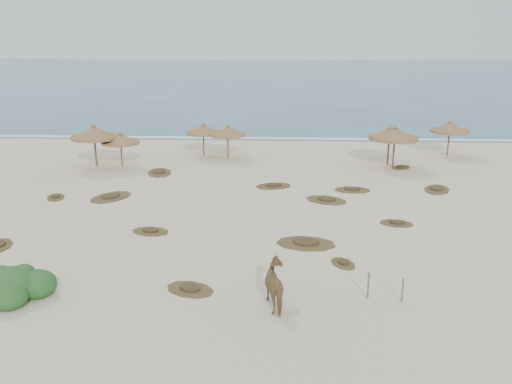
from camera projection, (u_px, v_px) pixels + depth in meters
ground at (262, 255)px, 25.68m from camera, size 160.00×160.00×0.00m
ocean at (277, 80)px, 97.32m from camera, size 200.00×100.00×0.01m
foam_line at (272, 138)px, 50.51m from camera, size 70.00×0.60×0.01m
palapa_0 at (94, 133)px, 40.40m from camera, size 3.48×3.48×3.11m
palapa_1 at (120, 139)px, 40.47m from camera, size 3.17×3.17×2.56m
palapa_2 at (203, 130)px, 43.91m from camera, size 3.17×3.17×2.56m
palapa_3 at (228, 131)px, 43.09m from camera, size 3.26×3.26×2.60m
palapa_4 at (395, 134)px, 39.98m from camera, size 3.91×3.91×3.13m
palapa_5 at (389, 134)px, 40.97m from camera, size 3.92×3.92×2.88m
palapa_6 at (450, 128)px, 43.74m from camera, size 3.46×3.46×2.79m
horse at (278, 286)px, 20.87m from camera, size 1.45×2.18×1.69m
fence_post_near at (368, 286)px, 21.60m from camera, size 0.10×0.10×1.05m
fence_post_far at (403, 290)px, 21.34m from camera, size 0.09×0.09×0.98m
bush at (13, 286)px, 21.74m from camera, size 3.11×2.74×1.39m
scrub_1 at (111, 197)px, 33.87m from camera, size 3.05×3.28×0.16m
scrub_2 at (150, 231)px, 28.44m from camera, size 2.12×1.62×0.16m
scrub_3 at (326, 200)px, 33.32m from camera, size 2.94×2.55×0.16m
scrub_4 at (397, 223)px, 29.55m from camera, size 1.92×1.47×0.16m
scrub_5 at (437, 189)px, 35.36m from camera, size 2.26×2.71×0.16m
scrub_6 at (160, 172)px, 39.22m from camera, size 2.11×2.79×0.16m
scrub_7 at (352, 190)px, 35.30m from camera, size 2.29×1.57×0.16m
scrub_8 at (56, 197)px, 33.83m from camera, size 1.43×1.78×0.16m
scrub_9 at (306, 243)px, 26.92m from camera, size 3.04×2.20×0.16m
scrub_10 at (401, 167)px, 40.55m from camera, size 1.86×1.83×0.16m
scrub_11 at (190, 289)px, 22.37m from camera, size 2.38×2.02×0.16m
scrub_12 at (343, 263)px, 24.72m from camera, size 1.40×1.64×0.16m
scrub_13 at (274, 186)px, 36.11m from camera, size 2.63×2.10×0.16m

